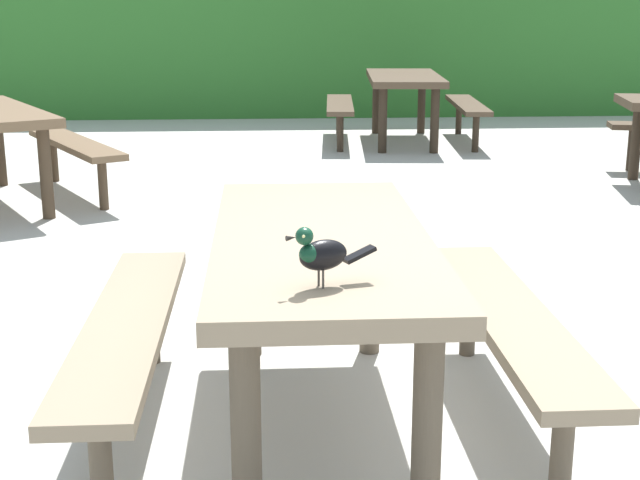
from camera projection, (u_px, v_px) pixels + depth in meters
ground_plane at (419, 435)px, 3.32m from camera, size 60.00×60.00×0.00m
hedge_wall at (302, 38)px, 12.69m from camera, size 28.00×1.93×2.00m
picnic_table_foreground at (321, 282)px, 3.27m from camera, size 1.69×1.80×0.74m
bird_grackle at (320, 253)px, 2.59m from camera, size 0.27×0.15×0.18m
picnic_table_mid_left at (404, 92)px, 9.89m from camera, size 1.80×1.85×0.74m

